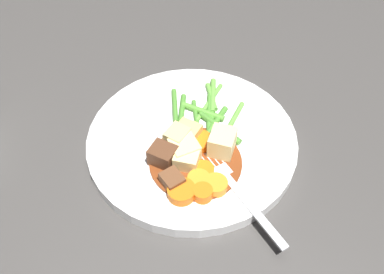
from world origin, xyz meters
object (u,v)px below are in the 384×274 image
at_px(potato_chunk_3, 184,150).
at_px(meat_chunk_1, 163,156).
at_px(carrot_slice_4, 216,185).
at_px(potato_chunk_0, 222,143).
at_px(potato_chunk_2, 177,138).
at_px(carrot_slice_2, 185,192).
at_px(potato_chunk_1, 188,134).
at_px(dinner_plate, 192,141).
at_px(carrot_slice_5, 203,171).
at_px(carrot_slice_0, 200,142).
at_px(carrot_slice_1, 203,193).
at_px(potato_chunk_4, 184,159).
at_px(fork, 236,189).
at_px(meat_chunk_0, 172,181).
at_px(carrot_slice_3, 199,181).

distance_m(potato_chunk_3, meat_chunk_1, 0.03).
distance_m(carrot_slice_4, potato_chunk_3, 0.06).
bearing_deg(potato_chunk_0, potato_chunk_2, -93.14).
relative_size(carrot_slice_2, potato_chunk_2, 1.17).
relative_size(carrot_slice_2, potato_chunk_0, 0.98).
distance_m(potato_chunk_1, potato_chunk_3, 0.03).
relative_size(dinner_plate, potato_chunk_2, 9.61).
relative_size(carrot_slice_2, potato_chunk_3, 1.01).
bearing_deg(dinner_plate, carrot_slice_4, 26.69).
bearing_deg(carrot_slice_5, potato_chunk_0, 153.40).
xyz_separation_m(carrot_slice_0, potato_chunk_3, (0.02, -0.02, 0.01)).
bearing_deg(carrot_slice_2, dinner_plate, -177.38).
distance_m(carrot_slice_4, meat_chunk_1, 0.08).
xyz_separation_m(carrot_slice_1, carrot_slice_4, (-0.01, 0.01, -0.00)).
relative_size(potato_chunk_0, potato_chunk_3, 1.04).
bearing_deg(potato_chunk_3, carrot_slice_2, 9.11).
distance_m(potato_chunk_1, potato_chunk_4, 0.04).
bearing_deg(carrot_slice_2, fork, 105.62).
relative_size(potato_chunk_3, potato_chunk_4, 1.12).
distance_m(carrot_slice_2, potato_chunk_3, 0.06).
bearing_deg(meat_chunk_0, fork, 93.15).
height_order(carrot_slice_1, potato_chunk_4, potato_chunk_4).
bearing_deg(potato_chunk_3, potato_chunk_0, 107.11).
height_order(carrot_slice_1, fork, carrot_slice_1).
distance_m(carrot_slice_3, meat_chunk_1, 0.06).
bearing_deg(carrot_slice_3, potato_chunk_0, 157.42).
relative_size(dinner_plate, potato_chunk_0, 8.03).
relative_size(carrot_slice_4, potato_chunk_4, 0.98).
bearing_deg(fork, potato_chunk_1, -135.77).
bearing_deg(carrot_slice_0, carrot_slice_3, 6.08).
bearing_deg(fork, carrot_slice_0, -140.70).
height_order(carrot_slice_2, potato_chunk_4, potato_chunk_4).
bearing_deg(meat_chunk_1, carrot_slice_2, 36.60).
bearing_deg(potato_chunk_3, potato_chunk_1, 179.41).
distance_m(carrot_slice_3, potato_chunk_1, 0.07).
height_order(potato_chunk_3, potato_chunk_4, potato_chunk_3).
distance_m(carrot_slice_3, carrot_slice_4, 0.02).
distance_m(carrot_slice_1, carrot_slice_5, 0.03).
bearing_deg(meat_chunk_1, carrot_slice_3, 60.46).
bearing_deg(carrot_slice_4, fork, 93.43).
xyz_separation_m(carrot_slice_3, potato_chunk_2, (-0.06, -0.04, 0.01)).
xyz_separation_m(carrot_slice_2, carrot_slice_3, (-0.02, 0.01, -0.00)).
height_order(carrot_slice_5, meat_chunk_1, meat_chunk_1).
bearing_deg(potato_chunk_4, carrot_slice_0, 156.08).
xyz_separation_m(carrot_slice_3, potato_chunk_0, (-0.06, 0.02, 0.01)).
relative_size(carrot_slice_4, potato_chunk_3, 0.87).
distance_m(carrot_slice_0, carrot_slice_5, 0.05).
bearing_deg(potato_chunk_3, meat_chunk_1, -61.98).
height_order(carrot_slice_0, carrot_slice_2, same).
height_order(potato_chunk_1, potato_chunk_4, potato_chunk_1).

